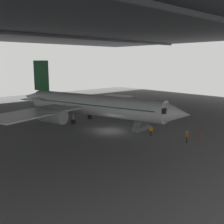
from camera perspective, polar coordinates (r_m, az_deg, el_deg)
The scene contains 8 objects.
ground_plane at distance 43.71m, azimuth -0.50°, elevation -4.01°, with size 110.00×110.00×0.00m, color slate.
hangar_structure at distance 53.83m, azimuth -11.00°, elevation 18.21°, with size 121.00×99.00×18.98m.
airplane_main at distance 48.63m, azimuth -4.59°, elevation 1.57°, with size 34.95×35.49×11.28m.
boarding_stairs at distance 44.42m, azimuth 6.21°, elevation -2.86°, with size 4.38×2.42×4.62m.
crew_worker_near_nose at distance 38.64m, azimuth 15.61°, elevation -4.88°, with size 0.40×0.45×1.70m.
crew_worker_by_stairs at distance 40.95m, azimuth 8.24°, elevation -3.84°, with size 0.45×0.40×1.57m.
traffic_cone_orange at distance 41.65m, azimuth 18.25°, elevation -4.88°, with size 0.36×0.36×0.60m.
baggage_tug at distance 61.05m, azimuth -7.75°, elevation 0.61°, with size 2.20×2.50×0.90m.
Camera 1 is at (-28.12, -31.59, 11.03)m, focal length 43.12 mm.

